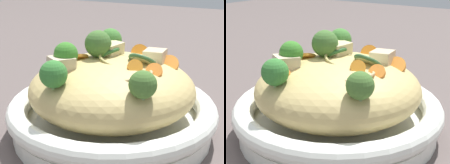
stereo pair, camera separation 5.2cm
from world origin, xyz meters
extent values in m
plane|color=#594D4A|center=(0.00, 0.00, 0.00)|extent=(3.00, 3.00, 0.00)
cylinder|color=white|center=(0.00, 0.00, 0.01)|extent=(0.31, 0.31, 0.02)
torus|color=white|center=(0.00, 0.00, 0.04)|extent=(0.32, 0.32, 0.03)
ellipsoid|color=tan|center=(0.00, 0.00, 0.07)|extent=(0.25, 0.25, 0.10)
torus|color=tan|center=(0.03, 0.05, 0.11)|extent=(0.06, 0.06, 0.02)
torus|color=tan|center=(0.00, 0.01, 0.12)|extent=(0.06, 0.06, 0.02)
torus|color=#D5B96D|center=(0.00, 0.00, 0.09)|extent=(0.06, 0.06, 0.02)
torus|color=tan|center=(0.01, 0.00, 0.10)|extent=(0.08, 0.08, 0.03)
cone|color=#A1C275|center=(-0.05, -0.03, 0.11)|extent=(0.03, 0.03, 0.02)
sphere|color=#417B33|center=(-0.05, -0.03, 0.13)|extent=(0.05, 0.05, 0.04)
cone|color=#A0B577|center=(0.07, 0.08, 0.10)|extent=(0.02, 0.01, 0.01)
sphere|color=#456E2F|center=(0.07, 0.08, 0.11)|extent=(0.04, 0.04, 0.04)
cone|color=#A5BD74|center=(0.05, -0.05, 0.11)|extent=(0.02, 0.02, 0.02)
sphere|color=#397D29|center=(0.05, -0.05, 0.13)|extent=(0.04, 0.04, 0.03)
cone|color=#A4BF75|center=(0.00, -0.02, 0.12)|extent=(0.02, 0.02, 0.01)
sphere|color=#436E30|center=(0.00, -0.02, 0.14)|extent=(0.06, 0.06, 0.04)
cone|color=#98B670|center=(0.10, -0.03, 0.10)|extent=(0.02, 0.02, 0.02)
sphere|color=#357832|center=(0.10, -0.03, 0.12)|extent=(0.05, 0.05, 0.04)
cylinder|color=orange|center=(-0.05, 0.07, 0.11)|extent=(0.03, 0.03, 0.02)
cylinder|color=orange|center=(0.01, 0.07, 0.11)|extent=(0.02, 0.03, 0.02)
cylinder|color=orange|center=(0.02, 0.05, 0.12)|extent=(0.03, 0.03, 0.02)
cylinder|color=orange|center=(0.08, -0.04, 0.11)|extent=(0.02, 0.02, 0.02)
cylinder|color=orange|center=(0.01, -0.05, 0.12)|extent=(0.03, 0.03, 0.02)
cylinder|color=orange|center=(-0.07, 0.01, 0.11)|extent=(0.03, 0.03, 0.03)
cylinder|color=beige|center=(-0.01, -0.01, 0.12)|extent=(0.04, 0.04, 0.02)
torus|color=#2D622B|center=(-0.01, -0.01, 0.12)|extent=(0.05, 0.04, 0.02)
cylinder|color=beige|center=(-0.01, 0.04, 0.12)|extent=(0.04, 0.04, 0.03)
torus|color=#325F32|center=(-0.01, 0.04, 0.12)|extent=(0.04, 0.05, 0.03)
cube|color=#CDBE8A|center=(-0.02, -0.01, 0.12)|extent=(0.04, 0.03, 0.03)
cube|color=#D2B68D|center=(-0.04, 0.05, 0.12)|extent=(0.03, 0.03, 0.02)
cube|color=beige|center=(0.06, -0.05, 0.11)|extent=(0.04, 0.04, 0.03)
camera|label=1|loc=(0.43, 0.23, 0.26)|focal=54.92mm
camera|label=2|loc=(0.41, 0.28, 0.26)|focal=54.92mm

